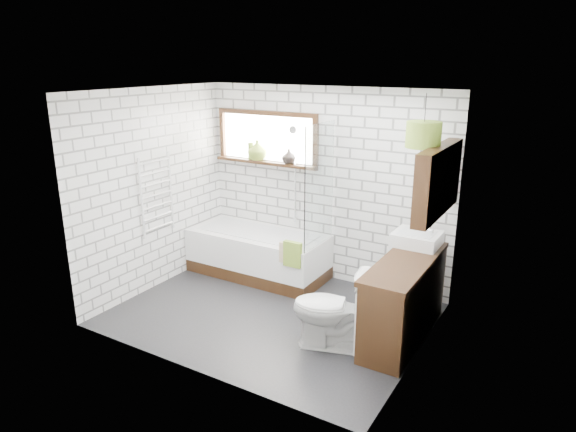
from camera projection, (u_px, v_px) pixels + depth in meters
The scene contains 22 objects.
floor at pixel (270, 315), 5.90m from camera, with size 3.40×2.60×0.01m, color black.
ceiling at pixel (268, 91), 5.16m from camera, with size 3.40×2.60×0.01m, color white.
wall_back at pixel (324, 185), 6.60m from camera, with size 3.40×0.01×2.50m, color white.
wall_front at pixel (188, 247), 4.46m from camera, with size 3.40×0.01×2.50m, color white.
wall_left at pixel (154, 190), 6.36m from camera, with size 0.01×2.60×2.50m, color white.
wall_right at pixel (426, 237), 4.70m from camera, with size 0.01×2.60×2.50m, color white.
window at pixel (266, 138), 6.82m from camera, with size 1.52×0.16×0.68m, color black.
towel_radiator at pixel (157, 195), 6.36m from camera, with size 0.06×0.52×1.00m, color white.
mirror_cabinet at pixel (438, 181), 5.12m from camera, with size 0.16×1.20×0.70m, color black.
shower_riser at pixel (295, 175), 6.73m from camera, with size 0.02×0.02×1.30m, color silver.
bathtub at pixel (258, 253), 6.92m from camera, with size 1.85×0.82×0.60m, color white.
shower_screen at pixel (319, 186), 6.16m from camera, with size 0.02×0.72×1.50m, color white.
towel_green at pixel (293, 254), 6.12m from camera, with size 0.23×0.06×0.31m, color olive.
towel_beige at pixel (287, 253), 6.16m from camera, with size 0.20×0.05×0.25m, color tan.
vanity at pixel (404, 299), 5.31m from camera, with size 0.48×1.50×0.86m, color black.
basin at pixel (417, 239), 5.60m from camera, with size 0.49×0.43×0.14m, color white.
tap at pixel (432, 237), 5.51m from camera, with size 0.03×0.03×0.15m, color silver.
toilet at pixel (334, 309), 5.12m from camera, with size 0.82×0.47×0.84m, color white.
vase_olive at pixel (257, 152), 6.91m from camera, with size 0.26×0.26×0.27m, color olive.
vase_dark at pixel (289, 158), 6.68m from camera, with size 0.19×0.19×0.19m, color black.
bottle at pixel (251, 152), 6.97m from camera, with size 0.07×0.07×0.23m, color olive.
pendant at pixel (424, 135), 5.04m from camera, with size 0.35×0.35×0.25m, color olive.
Camera 1 is at (2.88, -4.46, 2.82)m, focal length 32.00 mm.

